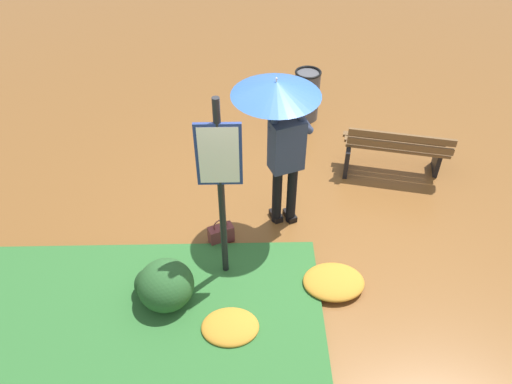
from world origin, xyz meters
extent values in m
plane|color=brown|center=(0.00, 0.00, 0.00)|extent=(18.00, 18.00, 0.00)
cylinder|color=black|center=(-0.04, -0.10, 0.43)|extent=(0.12, 0.12, 0.86)
cylinder|color=black|center=(0.14, -0.10, 0.43)|extent=(0.12, 0.12, 0.86)
cube|color=black|center=(-0.04, -0.14, 0.04)|extent=(0.18, 0.24, 0.08)
cube|color=black|center=(0.14, -0.14, 0.04)|extent=(0.18, 0.24, 0.08)
cube|color=#2D3851|center=(0.05, -0.10, 1.18)|extent=(0.44, 0.36, 0.64)
sphere|color=beige|center=(0.05, -0.10, 1.64)|extent=(0.20, 0.20, 0.20)
ellipsoid|color=black|center=(0.05, -0.10, 1.67)|extent=(0.20, 0.20, 0.15)
cylinder|color=#2D3851|center=(-0.17, -0.12, 1.39)|extent=(0.18, 0.13, 0.18)
cylinder|color=#2D3851|center=(-0.13, -0.13, 1.48)|extent=(0.24, 0.11, 0.33)
cube|color=black|center=(-0.04, -0.12, 1.62)|extent=(0.07, 0.04, 0.14)
cylinder|color=#2D3851|center=(0.21, -0.09, 1.42)|extent=(0.11, 0.10, 0.09)
cylinder|color=#2D3851|center=(0.20, -0.08, 1.51)|extent=(0.10, 0.09, 0.23)
cylinder|color=#A5A5AD|center=(0.19, -0.08, 1.83)|extent=(0.02, 0.02, 0.41)
cone|color=#264C8C|center=(0.19, -0.08, 1.92)|extent=(0.96, 0.96, 0.16)
sphere|color=#A5A5AD|center=(0.19, -0.08, 2.03)|extent=(0.02, 0.02, 0.02)
cylinder|color=black|center=(0.76, 0.75, 1.15)|extent=(0.07, 0.07, 2.30)
cube|color=navy|center=(0.76, 0.76, 1.70)|extent=(0.44, 0.04, 0.70)
cube|color=silver|center=(0.76, 0.78, 1.70)|extent=(0.38, 0.01, 0.64)
cube|color=brown|center=(0.83, 0.26, 0.12)|extent=(0.33, 0.25, 0.24)
torus|color=brown|center=(0.83, 0.26, 0.28)|extent=(0.17, 0.08, 0.18)
cube|color=black|center=(-2.19, -1.08, 0.22)|extent=(0.14, 0.36, 0.44)
cube|color=black|center=(-0.91, -1.08, 0.22)|extent=(0.14, 0.36, 0.44)
cube|color=brown|center=(-1.55, -1.20, 0.46)|extent=(1.39, 0.41, 0.04)
cube|color=brown|center=(-1.55, -1.08, 0.46)|extent=(1.39, 0.41, 0.04)
cube|color=brown|center=(-1.55, -0.96, 0.46)|extent=(1.39, 0.41, 0.04)
cube|color=brown|center=(-1.55, -0.91, 0.56)|extent=(1.37, 0.35, 0.10)
cube|color=brown|center=(-1.55, -0.91, 0.70)|extent=(1.37, 0.35, 0.10)
cylinder|color=#4C4C51|center=(-0.46, -2.51, 0.40)|extent=(0.40, 0.40, 0.80)
torus|color=black|center=(-0.46, -2.51, 0.82)|extent=(0.42, 0.42, 0.04)
ellipsoid|color=#285628|center=(1.38, 1.14, 0.27)|extent=(0.60, 0.60, 0.54)
ellipsoid|color=#1E421E|center=(1.56, 1.05, 0.18)|extent=(0.36, 0.36, 0.36)
ellipsoid|color=#C68428|center=(0.70, 1.54, 0.07)|extent=(0.60, 0.48, 0.13)
ellipsoid|color=#C68428|center=(-0.45, 0.98, 0.08)|extent=(0.69, 0.55, 0.15)
camera|label=1|loc=(0.49, 4.53, 4.52)|focal=35.30mm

